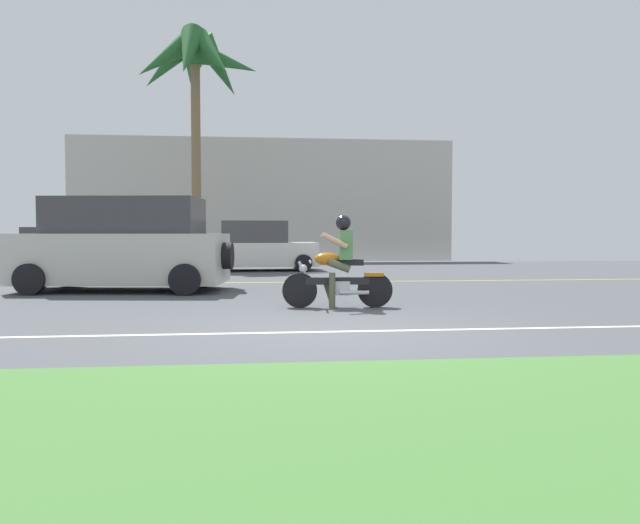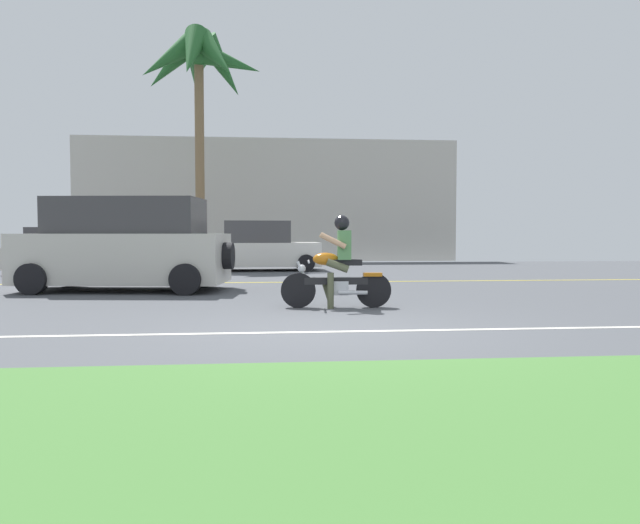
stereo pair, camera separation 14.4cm
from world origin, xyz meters
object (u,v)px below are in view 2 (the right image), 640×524
Objects in this scene: motorcyclist at (337,269)px; parked_car_0 at (82,252)px; palm_tree_0 at (200,67)px; suv_nearby at (125,246)px; parked_car_1 at (262,248)px.

motorcyclist is 11.51m from parked_car_0.
motorcyclist reaches higher than parked_car_0.
palm_tree_0 reaches higher than parked_car_0.
suv_nearby is at bearing -66.43° from parked_car_0.
parked_car_0 is at bearing 125.95° from motorcyclist.
motorcyclist is 5.42m from suv_nearby.
parked_car_0 is 0.51× the size of palm_tree_0.
parked_car_0 is at bearing -131.39° from palm_tree_0.
parked_car_0 is 5.61m from parked_car_1.
suv_nearby is 6.44m from parked_car_0.
suv_nearby is 11.55m from palm_tree_0.
suv_nearby reaches higher than parked_car_0.
suv_nearby is 1.05× the size of parked_car_0.
parked_car_1 is (5.51, 1.05, 0.09)m from parked_car_0.
parked_car_0 is (-6.76, 9.32, 0.02)m from motorcyclist.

